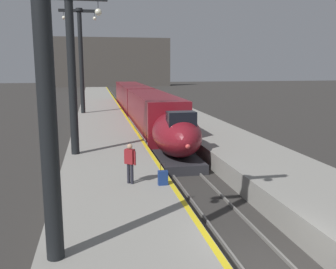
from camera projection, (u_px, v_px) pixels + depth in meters
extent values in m
cube|color=gray|center=(103.00, 126.00, 33.74)|extent=(4.80, 110.00, 1.05)
cube|color=gray|center=(189.00, 123.00, 35.31)|extent=(4.80, 110.00, 1.05)
cube|color=yellow|center=(128.00, 119.00, 34.09)|extent=(0.20, 107.80, 0.01)
cube|color=slate|center=(136.00, 125.00, 37.12)|extent=(0.08, 110.00, 0.12)
cube|color=slate|center=(151.00, 125.00, 37.41)|extent=(0.08, 110.00, 0.12)
ellipsoid|color=maroon|center=(176.00, 134.00, 22.37)|extent=(2.78, 5.75, 2.56)
cube|color=#28282D|center=(177.00, 160.00, 22.37)|extent=(2.46, 4.89, 0.55)
cube|color=black|center=(181.00, 120.00, 20.93)|extent=(1.59, 1.00, 0.90)
sphere|color=#F24C4C|center=(188.00, 146.00, 19.70)|extent=(0.28, 0.28, 0.28)
cube|color=maroon|center=(153.00, 113.00, 30.74)|extent=(2.90, 14.00, 3.05)
cube|color=black|center=(136.00, 106.00, 30.36)|extent=(0.04, 11.90, 0.80)
cube|color=black|center=(170.00, 106.00, 30.91)|extent=(0.04, 11.90, 0.80)
cube|color=silver|center=(153.00, 128.00, 30.97)|extent=(2.92, 13.30, 0.24)
cube|color=black|center=(163.00, 145.00, 26.74)|extent=(2.03, 2.20, 0.56)
cube|color=black|center=(146.00, 126.00, 35.38)|extent=(2.03, 2.20, 0.56)
cube|color=maroon|center=(132.00, 97.00, 46.74)|extent=(2.90, 18.00, 3.05)
cube|color=black|center=(121.00, 92.00, 46.37)|extent=(0.04, 15.84, 0.80)
cube|color=black|center=(143.00, 92.00, 46.92)|extent=(0.04, 15.84, 0.80)
cube|color=black|center=(138.00, 117.00, 41.17)|extent=(2.03, 2.20, 0.56)
cube|color=black|center=(128.00, 106.00, 52.97)|extent=(2.03, 2.20, 0.56)
cylinder|color=black|center=(45.00, 66.00, 8.61)|extent=(0.44, 0.44, 9.62)
cylinder|color=black|center=(72.00, 76.00, 19.94)|extent=(0.44, 0.44, 8.57)
cylinder|color=black|center=(38.00, 3.00, 18.98)|extent=(0.03, 0.03, 0.60)
sphere|color=#EFEACC|center=(39.00, 10.00, 19.04)|extent=(0.36, 0.36, 0.36)
cylinder|color=black|center=(98.00, 5.00, 19.56)|extent=(0.03, 0.03, 0.60)
sphere|color=#EFEACC|center=(98.00, 12.00, 19.63)|extent=(0.36, 0.36, 0.36)
cylinder|color=black|center=(81.00, 62.00, 37.81)|extent=(0.44, 0.44, 10.48)
cylinder|color=black|center=(79.00, 10.00, 36.89)|extent=(0.68, 0.68, 0.30)
cube|color=black|center=(79.00, 11.00, 36.91)|extent=(4.00, 0.24, 0.28)
cylinder|color=black|center=(64.00, 14.00, 36.68)|extent=(0.03, 0.03, 0.60)
sphere|color=#EFEACC|center=(64.00, 18.00, 36.75)|extent=(0.36, 0.36, 0.36)
cylinder|color=black|center=(95.00, 15.00, 37.26)|extent=(0.03, 0.03, 0.60)
sphere|color=#EFEACC|center=(95.00, 18.00, 37.33)|extent=(0.36, 0.36, 0.36)
cylinder|color=#23232D|center=(132.00, 174.00, 15.36)|extent=(0.13, 0.13, 0.85)
cylinder|color=#23232D|center=(129.00, 173.00, 15.44)|extent=(0.13, 0.13, 0.85)
cube|color=maroon|center=(130.00, 156.00, 15.27)|extent=(0.43, 0.41, 0.62)
cylinder|color=maroon|center=(135.00, 158.00, 15.16)|extent=(0.09, 0.09, 0.58)
cylinder|color=maroon|center=(125.00, 157.00, 15.39)|extent=(0.09, 0.09, 0.58)
sphere|color=tan|center=(130.00, 146.00, 15.19)|extent=(0.22, 0.22, 0.22)
cube|color=navy|center=(163.00, 178.00, 15.24)|extent=(0.40, 0.22, 0.60)
cylinder|color=#262628|center=(160.00, 167.00, 15.13)|extent=(0.02, 0.02, 0.36)
cylinder|color=#262628|center=(165.00, 166.00, 15.17)|extent=(0.02, 0.02, 0.36)
cube|color=#262628|center=(163.00, 162.00, 15.11)|extent=(0.22, 0.03, 0.02)
cube|color=#4C4742|center=(109.00, 62.00, 107.83)|extent=(36.00, 2.00, 14.00)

